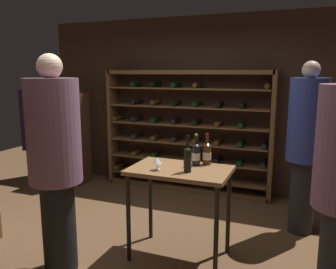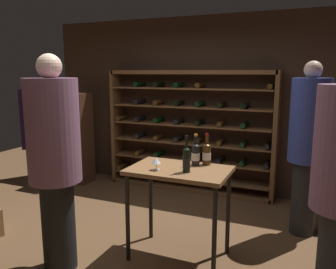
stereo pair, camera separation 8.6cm
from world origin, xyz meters
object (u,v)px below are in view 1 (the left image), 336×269
at_px(wine_glass_stemmed_left, 157,161).
at_px(tasting_table, 180,180).
at_px(display_cabinet, 74,138).
at_px(wine_rack, 186,132).
at_px(wine_bottle_red_label, 207,153).
at_px(person_guest_khaki, 306,140).
at_px(person_bystander_dark_jacket, 55,156).
at_px(wine_bottle_green_slim, 188,159).
at_px(wine_bottle_amber_reserve, 196,154).

bearing_deg(wine_glass_stemmed_left, tasting_table, 36.25).
distance_m(tasting_table, display_cabinet, 2.97).
distance_m(wine_rack, wine_bottle_red_label, 1.91).
bearing_deg(person_guest_khaki, display_cabinet, 56.59).
xyz_separation_m(person_bystander_dark_jacket, wine_bottle_green_slim, (1.09, 0.54, -0.06)).
height_order(person_bystander_dark_jacket, wine_glass_stemmed_left, person_bystander_dark_jacket).
xyz_separation_m(person_guest_khaki, wine_bottle_amber_reserve, (-1.03, -0.89, -0.05)).
bearing_deg(tasting_table, person_guest_khaki, 42.97).
bearing_deg(wine_bottle_green_slim, wine_bottle_amber_reserve, 89.62).
height_order(person_guest_khaki, wine_bottle_red_label, person_guest_khaki).
bearing_deg(person_guest_khaki, wine_bottle_green_slim, 113.53).
bearing_deg(wine_bottle_green_slim, person_guest_khaki, 48.13).
xyz_separation_m(wine_bottle_red_label, wine_glass_stemmed_left, (-0.39, -0.37, -0.03)).
xyz_separation_m(tasting_table, person_bystander_dark_jacket, (-0.98, -0.63, 0.31)).
bearing_deg(wine_bottle_red_label, wine_rack, 115.18).
height_order(wine_bottle_green_slim, wine_glass_stemmed_left, wine_bottle_green_slim).
xyz_separation_m(wine_bottle_amber_reserve, wine_glass_stemmed_left, (-0.29, -0.31, -0.03)).
bearing_deg(wine_bottle_amber_reserve, person_bystander_dark_jacket, -143.65).
relative_size(wine_rack, wine_bottle_amber_reserve, 8.27).
bearing_deg(person_guest_khaki, tasting_table, 108.37).
height_order(tasting_table, wine_bottle_green_slim, wine_bottle_green_slim).
height_order(wine_rack, person_guest_khaki, person_guest_khaki).
distance_m(wine_bottle_red_label, wine_bottle_amber_reserve, 0.12).
relative_size(tasting_table, person_guest_khaki, 0.49).
bearing_deg(tasting_table, person_bystander_dark_jacket, -147.34).
bearing_deg(wine_glass_stemmed_left, person_guest_khaki, 42.11).
bearing_deg(person_bystander_dark_jacket, wine_bottle_amber_reserve, -3.75).
distance_m(person_guest_khaki, wine_glass_stemmed_left, 1.78).
bearing_deg(wine_bottle_green_slim, display_cabinet, 146.64).
xyz_separation_m(tasting_table, wine_bottle_red_label, (0.20, 0.24, 0.24)).
distance_m(wine_bottle_red_label, wine_glass_stemmed_left, 0.54).
bearing_deg(wine_rack, tasting_table, -72.82).
bearing_deg(person_bystander_dark_jacket, wine_glass_stemmed_left, -8.33).
bearing_deg(person_guest_khaki, person_bystander_dark_jacket, 103.95).
distance_m(person_guest_khaki, wine_bottle_red_label, 1.24).
bearing_deg(tasting_table, wine_bottle_green_slim, -40.17).
bearing_deg(wine_bottle_red_label, person_bystander_dark_jacket, -143.81).
bearing_deg(wine_glass_stemmed_left, person_bystander_dark_jacket, -148.23).
bearing_deg(display_cabinet, wine_glass_stemmed_left, -37.31).
relative_size(tasting_table, person_bystander_dark_jacket, 0.48).
xyz_separation_m(tasting_table, wine_glass_stemmed_left, (-0.19, -0.14, 0.21)).
relative_size(tasting_table, wine_glass_stemmed_left, 7.92).
height_order(display_cabinet, wine_bottle_green_slim, display_cabinet).
bearing_deg(wine_bottle_amber_reserve, tasting_table, -122.05).
height_order(display_cabinet, wine_glass_stemmed_left, display_cabinet).
distance_m(display_cabinet, wine_bottle_green_slim, 3.12).
bearing_deg(wine_bottle_red_label, wine_glass_stemmed_left, -136.16).
relative_size(wine_rack, wine_bottle_red_label, 8.33).
height_order(wine_bottle_red_label, wine_bottle_green_slim, wine_bottle_green_slim).
bearing_deg(wine_bottle_red_label, display_cabinet, 152.86).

